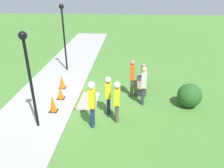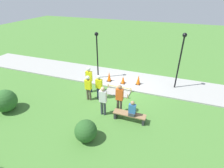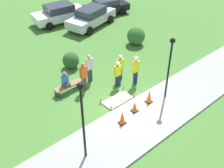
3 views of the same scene
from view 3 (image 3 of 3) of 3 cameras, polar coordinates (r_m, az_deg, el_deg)
ground_plane at (r=15.07m, az=2.13°, el=-4.48°), size 60.00×60.00×0.00m
sidewalk at (r=14.25m, az=6.38°, el=-7.28°), size 28.00×3.07×0.10m
wet_concrete_patch at (r=15.40m, az=1.11°, el=-3.25°), size 1.75×0.90×0.33m
traffic_cone_near_patch at (r=13.69m, az=2.10°, el=-6.81°), size 0.34×0.34×0.75m
traffic_cone_far_patch at (r=14.46m, az=4.63°, el=-4.61°), size 0.34×0.34×0.58m
traffic_cone_sidewalk_edge at (r=15.06m, az=7.56°, el=-2.54°), size 0.34×0.34×0.75m
park_bench at (r=16.10m, az=-8.79°, el=-0.50°), size 1.76×0.44×0.45m
person_seated_on_bench at (r=15.80m, az=-9.47°, el=0.78°), size 0.36×0.44×0.89m
worker_supervisor at (r=16.12m, az=4.87°, el=3.35°), size 0.40×0.27×1.87m
worker_assistant at (r=16.48m, az=1.68°, el=3.80°), size 0.40×0.25×1.71m
worker_trainee at (r=15.95m, az=1.13°, el=2.44°), size 0.40×0.24×1.66m
bystander_in_orange_shirt at (r=15.68m, az=-5.79°, el=1.86°), size 0.40×0.24×1.81m
bystander_in_gray_shirt at (r=16.40m, az=-4.60°, el=3.55°), size 0.40×0.24×1.79m
lamppost_near at (r=14.51m, az=11.70°, el=4.87°), size 0.28×0.28×3.56m
lamppost_far at (r=10.79m, az=-6.08°, el=-5.56°), size 0.28×0.28×3.85m
parked_car_white at (r=24.73m, az=-10.63°, el=13.93°), size 4.64×2.53×1.56m
parked_car_silver at (r=23.68m, az=-4.24°, el=13.47°), size 4.84×2.83×1.58m
parked_car_black at (r=26.07m, az=-1.24°, el=15.50°), size 4.32×2.59×1.41m
shrub_rounded_near at (r=20.80m, az=4.91°, el=9.70°), size 1.31×1.31×1.31m
shrub_rounded_mid at (r=18.12m, az=-8.36°, el=4.80°), size 1.06×1.06×1.06m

